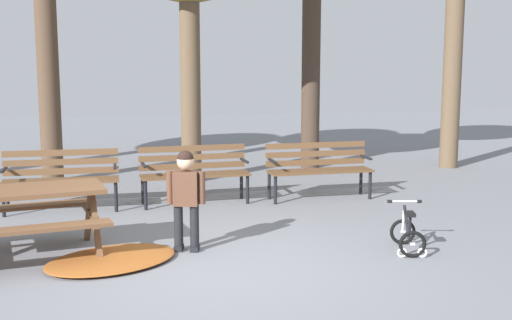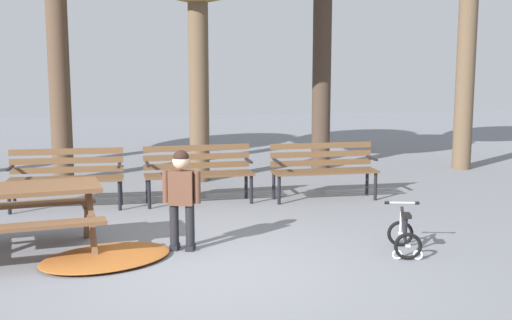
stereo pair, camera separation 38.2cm
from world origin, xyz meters
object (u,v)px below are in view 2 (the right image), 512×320
object	(u,v)px
park_bench_left	(198,169)
park_bench_right	(323,166)
picnic_table	(15,203)
park_bench_far_left	(66,173)
kids_bicycle	(404,235)
child_standing	(182,191)

from	to	relation	value
park_bench_left	park_bench_right	distance (m)	1.90
picnic_table	park_bench_left	size ratio (longest dim) A/B	1.24
park_bench_far_left	park_bench_right	bearing A→B (deg)	0.45
park_bench_right	park_bench_far_left	bearing A→B (deg)	-179.55
park_bench_right	kids_bicycle	bearing A→B (deg)	-87.13
park_bench_far_left	kids_bicycle	distance (m)	4.90
park_bench_right	kids_bicycle	world-z (taller)	park_bench_right
child_standing	kids_bicycle	bearing A→B (deg)	-12.19
picnic_table	park_bench_far_left	bearing A→B (deg)	82.98
picnic_table	kids_bicycle	xyz separation A→B (m)	(4.22, -0.60, -0.39)
child_standing	park_bench_right	bearing A→B (deg)	46.37
park_bench_far_left	child_standing	xyz separation A→B (m)	(1.52, -2.36, 0.17)
picnic_table	kids_bicycle	bearing A→B (deg)	-8.09
child_standing	kids_bicycle	size ratio (longest dim) A/B	1.86
park_bench_right	kids_bicycle	distance (m)	2.94
picnic_table	child_standing	bearing A→B (deg)	-2.44
park_bench_far_left	kids_bicycle	world-z (taller)	park_bench_far_left
park_bench_left	park_bench_far_left	bearing A→B (deg)	-177.71
picnic_table	kids_bicycle	size ratio (longest dim) A/B	3.28
park_bench_far_left	kids_bicycle	size ratio (longest dim) A/B	2.62
picnic_table	park_bench_right	bearing A→B (deg)	29.58
child_standing	kids_bicycle	xyz separation A→B (m)	(2.43, -0.52, -0.48)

